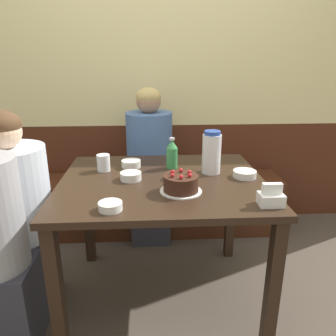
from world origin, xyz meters
The scene contains 15 objects.
ground_plane centered at (0.00, 0.00, 0.00)m, with size 12.00×12.00×0.00m, color #4C4238.
back_wall centered at (0.00, 1.05, 1.25)m, with size 4.80×0.04×2.50m.
bench_seat centered at (0.00, 0.83, 0.23)m, with size 2.00×0.38×0.46m.
dining_table centered at (0.00, 0.00, 0.66)m, with size 1.11×0.93×0.77m.
birthday_cake centered at (0.09, -0.17, 0.81)m, with size 0.21×0.21×0.11m.
water_pitcher centered at (0.28, 0.10, 0.89)m, with size 0.11×0.11×0.25m.
soju_bottle centered at (0.07, 0.20, 0.86)m, with size 0.07×0.07×0.19m.
napkin_holder centered at (0.47, -0.35, 0.81)m, with size 0.11×0.08×0.11m.
bowl_soup_white centered at (-0.17, 0.01, 0.79)m, with size 0.12×0.12×0.04m.
bowl_rice_small centered at (-0.18, 0.23, 0.79)m, with size 0.12×0.12×0.04m.
bowl_side_dish centered at (-0.24, -0.36, 0.79)m, with size 0.11×0.11×0.04m.
bowl_sauce_shallow centered at (0.46, 0.01, 0.79)m, with size 0.13×0.13×0.04m.
glass_water_tall centered at (-0.34, 0.17, 0.82)m, with size 0.08×0.08×0.10m.
person_teal_shirt centered at (-0.07, 0.73, 0.58)m, with size 0.34×0.34×1.20m.
person_grey_tee centered at (-0.81, 0.01, 0.58)m, with size 0.40×0.40×1.15m.
Camera 1 is at (-0.07, -1.67, 1.40)m, focal length 35.00 mm.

